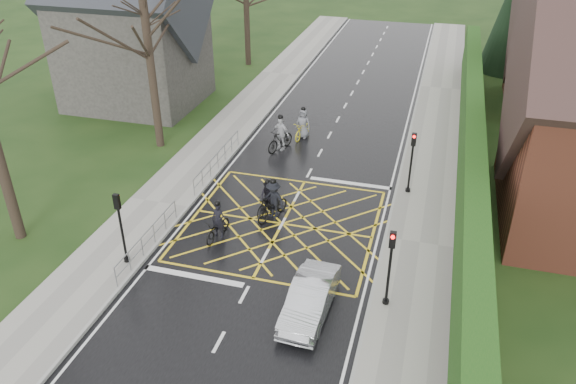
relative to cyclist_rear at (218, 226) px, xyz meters
The scene contains 20 objects.
ground 2.95m from the cyclist_rear, 36.94° to the left, with size 120.00×120.00×0.00m, color black.
road 2.95m from the cyclist_rear, 36.94° to the left, with size 9.00×80.00×0.01m, color black.
sidewalk_right 8.51m from the cyclist_rear, 11.83° to the left, with size 3.00×80.00×0.15m, color gray.
sidewalk_left 4.11m from the cyclist_rear, 154.70° to the left, with size 3.00×80.00×0.15m, color gray.
stone_wall 12.70m from the cyclist_rear, 37.56° to the left, with size 0.50×38.00×0.70m, color slate.
hedge 12.79m from the cyclist_rear, 37.56° to the left, with size 0.90×38.00×2.80m, color #10390F.
conifer 30.98m from the cyclist_rear, 64.78° to the left, with size 4.60×4.60×10.00m.
church 18.27m from the cyclist_rear, 129.23° to the left, with size 8.80×7.80×11.00m.
tree_near 12.59m from the cyclist_rear, 130.81° to the left, with size 9.24×9.24×11.44m.
railing_south 2.93m from the cyclist_rear, 143.00° to the right, with size 0.05×5.04×1.03m.
railing_north 6.20m from the cyclist_rear, 112.12° to the left, with size 0.05×6.04×1.03m.
traffic_light_ne 9.56m from the cyclist_rear, 38.68° to the left, with size 0.24×0.31×3.21m.
traffic_light_se 7.89m from the cyclist_rear, 18.37° to the right, with size 0.24×0.31×3.21m.
traffic_light_sw 4.06m from the cyclist_rear, 135.31° to the right, with size 0.24×0.31×3.21m.
cyclist_rear is the anchor object (origin of this frame).
cyclist_back 2.87m from the cyclist_rear, 60.65° to the left, with size 0.91×1.76×1.70m.
cyclist_mid 2.79m from the cyclist_rear, 50.45° to the left, with size 1.41×2.14×1.97m.
cyclist_front 9.03m from the cyclist_rear, 89.49° to the left, with size 1.36×2.16×2.09m.
cyclist_lead 11.01m from the cyclist_rear, 85.48° to the left, with size 0.98×2.04×1.90m.
car 6.02m from the cyclist_rear, 35.94° to the right, with size 1.34×3.85×1.27m, color #B5B7BC.
Camera 1 is at (5.94, -20.04, 13.61)m, focal length 35.00 mm.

